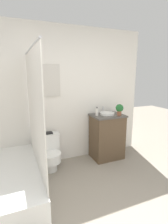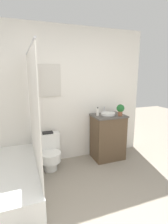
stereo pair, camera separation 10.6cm
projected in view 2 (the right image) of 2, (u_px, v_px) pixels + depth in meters
name	position (u px, v px, depth m)	size (l,w,h in m)	color
wall_back	(60.00, 96.00, 3.23)	(3.37, 0.07, 2.50)	white
shower_area	(16.00, 177.00, 2.41)	(0.64, 1.59, 1.98)	white
toilet	(49.00, 152.00, 3.09)	(0.41, 0.49, 0.62)	white
vanity	(108.00, 137.00, 3.45)	(0.62, 0.47, 0.89)	brown
sink	(108.00, 114.00, 3.37)	(0.29, 0.32, 0.13)	white
soap_bottle	(98.00, 112.00, 3.28)	(0.05, 0.05, 0.17)	silver
potted_plant	(120.00, 109.00, 3.27)	(0.15, 0.15, 0.22)	brown
book_on_tank	(48.00, 133.00, 3.12)	(0.18, 0.11, 0.02)	black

